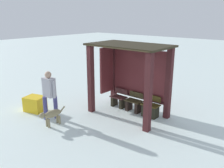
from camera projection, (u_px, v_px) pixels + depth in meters
ground_plane at (128, 114)px, 8.52m from camera, size 60.00×60.00×0.00m
bus_shelter at (130, 68)px, 8.29m from camera, size 2.75×1.64×2.53m
bench_left_inside at (119, 100)px, 9.15m from camera, size 0.62×0.36×0.71m
bench_center_inside at (134, 104)px, 8.71m from camera, size 0.62×0.38×0.72m
bench_right_inside at (151, 108)px, 8.26m from camera, size 0.62×0.39×0.74m
person_walking at (49, 92)px, 7.88m from camera, size 0.60×0.45×1.69m
dog at (51, 115)px, 7.54m from camera, size 0.27×0.93×0.55m
grit_bin at (35, 104)px, 8.76m from camera, size 0.83×0.74×0.55m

